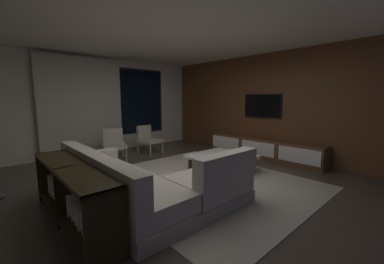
{
  "coord_description": "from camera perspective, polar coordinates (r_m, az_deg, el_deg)",
  "views": [
    {
      "loc": [
        -2.59,
        -3.06,
        1.54
      ],
      "look_at": [
        1.18,
        1.07,
        0.73
      ],
      "focal_mm": 21.78,
      "sensor_mm": 36.0,
      "label": 1
    }
  ],
  "objects": [
    {
      "name": "ceiling",
      "position": [
        4.18,
        -2.3,
        24.32
      ],
      "size": [
        8.2,
        8.2,
        0.0
      ],
      "primitive_type": "plane",
      "color": "silver"
    },
    {
      "name": "floor",
      "position": [
        4.29,
        -2.09,
        -12.81
      ],
      "size": [
        9.2,
        9.2,
        0.0
      ],
      "primitive_type": "plane",
      "color": "#473D33"
    },
    {
      "name": "media_console",
      "position": [
        6.33,
        17.1,
        -3.91
      ],
      "size": [
        0.46,
        3.1,
        0.52
      ],
      "color": "brown",
      "rests_on": "floor"
    },
    {
      "name": "mounted_tv",
      "position": [
        6.46,
        16.8,
        6.15
      ],
      "size": [
        0.05,
        1.06,
        0.61
      ],
      "color": "black"
    },
    {
      "name": "back_wall_with_window",
      "position": [
        7.14,
        -21.8,
        6.02
      ],
      "size": [
        6.6,
        0.3,
        2.7
      ],
      "color": "silver",
      "rests_on": "floor"
    },
    {
      "name": "book_stack_on_coffee_table",
      "position": [
        4.84,
        9.24,
        -5.49
      ],
      "size": [
        0.28,
        0.22,
        0.08
      ],
      "color": "gray",
      "rests_on": "coffee_table"
    },
    {
      "name": "accent_chair_by_curtain",
      "position": [
        6.21,
        -18.58,
        -2.49
      ],
      "size": [
        0.68,
        0.69,
        0.78
      ],
      "color": "#B2ADA0",
      "rests_on": "floor"
    },
    {
      "name": "media_wall",
      "position": [
        6.43,
        19.22,
        6.04
      ],
      "size": [
        0.12,
        7.8,
        2.7
      ],
      "color": "brown",
      "rests_on": "floor"
    },
    {
      "name": "console_table_behind_couch",
      "position": [
        3.26,
        -27.24,
        -13.01
      ],
      "size": [
        0.4,
        2.1,
        0.74
      ],
      "color": "black",
      "rests_on": "floor"
    },
    {
      "name": "accent_chair_near_window",
      "position": [
        6.73,
        -10.74,
        -1.42
      ],
      "size": [
        0.64,
        0.66,
        0.78
      ],
      "color": "#B2ADA0",
      "rests_on": "floor"
    },
    {
      "name": "sectional_couch",
      "position": [
        3.51,
        -11.65,
        -12.8
      ],
      "size": [
        1.98,
        2.5,
        0.82
      ],
      "color": "#A49C8C",
      "rests_on": "floor"
    },
    {
      "name": "area_rug",
      "position": [
        4.45,
        2.28,
        -11.99
      ],
      "size": [
        3.2,
        3.8,
        0.01
      ],
      "primitive_type": "cube",
      "color": "#ADA391",
      "rests_on": "floor"
    },
    {
      "name": "coffee_table",
      "position": [
        4.99,
        7.29,
        -7.6
      ],
      "size": [
        1.16,
        1.16,
        0.36
      ],
      "color": "black",
      "rests_on": "floor"
    }
  ]
}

